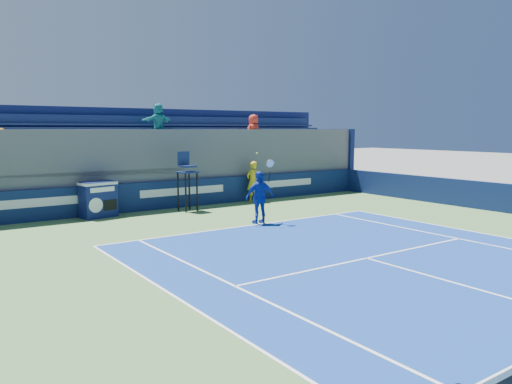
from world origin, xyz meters
TOP-DOWN VIEW (x-y plane):
  - ball_person at (3.39, 16.62)m, footprint 0.74×0.53m
  - back_hoarding at (0.00, 17.10)m, footprint 20.40×0.21m
  - match_clock at (-3.83, 16.63)m, footprint 1.43×0.96m
  - umpire_chair at (-0.33, 16.03)m, footprint 0.78×0.78m
  - tennis_player at (0.51, 11.99)m, footprint 1.17×0.61m
  - stadium_seating at (-0.00, 19.15)m, footprint 21.00×4.05m

SIDE VIEW (x-z plane):
  - back_hoarding at x=0.00m, z-range 0.00..1.20m
  - match_clock at x=-3.83m, z-range 0.04..1.44m
  - ball_person at x=3.39m, z-range 0.01..1.91m
  - tennis_player at x=0.51m, z-range -0.32..2.25m
  - umpire_chair at x=-0.33m, z-range 0.29..2.77m
  - stadium_seating at x=0.00m, z-range -0.46..4.14m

